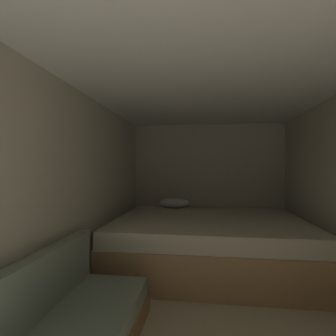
# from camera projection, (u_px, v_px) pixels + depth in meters

# --- Properties ---
(ground_plane) EXTENTS (6.97, 6.97, 0.00)m
(ground_plane) POSITION_uv_depth(u_px,v_px,m) (213.00, 331.00, 2.11)
(ground_plane) COLOR beige
(wall_back) EXTENTS (2.72, 0.05, 2.11)m
(wall_back) POSITION_uv_depth(u_px,v_px,m) (208.00, 184.00, 4.60)
(wall_back) COLOR beige
(wall_back) RESTS_ON ground
(wall_left) EXTENTS (0.05, 4.97, 2.11)m
(wall_left) POSITION_uv_depth(u_px,v_px,m) (60.00, 199.00, 2.29)
(wall_left) COLOR beige
(wall_left) RESTS_ON ground
(ceiling_slab) EXTENTS (2.72, 4.97, 0.05)m
(ceiling_slab) POSITION_uv_depth(u_px,v_px,m) (213.00, 70.00, 2.12)
(ceiling_slab) COLOR white
(ceiling_slab) RESTS_ON wall_left
(bed) EXTENTS (2.50, 2.01, 0.83)m
(bed) POSITION_uv_depth(u_px,v_px,m) (209.00, 241.00, 3.54)
(bed) COLOR tan
(bed) RESTS_ON ground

